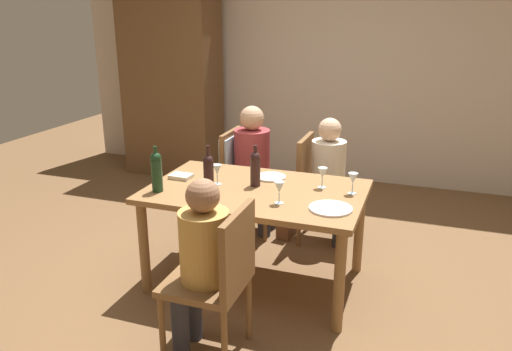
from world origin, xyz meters
TOP-DOWN VIEW (x-y plane):
  - ground_plane at (0.00, 0.00)m, footprint 10.00×10.00m
  - rear_room_partition at (0.00, 2.68)m, footprint 6.40×0.12m
  - armoire_cabinet at (-1.86, 2.23)m, footprint 1.18×0.62m
  - dining_table at (0.00, 0.00)m, footprint 1.52×0.96m
  - chair_far_right at (0.25, 0.86)m, footprint 0.44×0.44m
  - chair_near at (0.09, -0.86)m, footprint 0.44×0.44m
  - chair_far_left at (-0.46, 0.86)m, footprint 0.45×0.44m
  - person_woman_host at (0.37, 0.86)m, footprint 0.33×0.29m
  - person_man_bearded at (-0.03, -0.86)m, footprint 0.32×0.28m
  - person_man_guest at (-0.32, 0.86)m, footprint 0.36×0.32m
  - wine_bottle_tall_green at (-0.63, -0.27)m, footprint 0.08×0.08m
  - wine_bottle_dark_red at (-0.27, -0.20)m, footprint 0.07×0.07m
  - wine_bottle_short_olive at (-0.03, 0.06)m, footprint 0.07×0.07m
  - wine_glass_near_left at (0.23, -0.21)m, footprint 0.07×0.07m
  - wine_glass_centre at (-0.30, 0.00)m, footprint 0.07×0.07m
  - wine_glass_near_right at (0.43, 0.18)m, footprint 0.07×0.07m
  - wine_glass_far at (0.66, 0.13)m, footprint 0.07×0.07m
  - dinner_plate_host at (0.02, 0.27)m, footprint 0.23×0.23m
  - dinner_plate_guest_left at (0.57, -0.20)m, footprint 0.28×0.28m
  - folded_napkin at (-0.61, 0.04)m, footprint 0.17×0.13m
  - handbag at (0.01, 0.86)m, footprint 0.16×0.30m

SIDE VIEW (x-z plane):
  - ground_plane at x=0.00m, z-range 0.00..0.00m
  - handbag at x=0.01m, z-range 0.00..0.22m
  - chair_far_right at x=0.25m, z-range 0.07..0.99m
  - chair_near at x=0.09m, z-range 0.07..0.99m
  - chair_far_left at x=-0.46m, z-range 0.13..1.05m
  - person_man_bearded at x=-0.03m, z-range 0.09..1.17m
  - person_woman_host at x=0.37m, z-range 0.09..1.19m
  - dining_table at x=0.00m, z-range 0.28..1.01m
  - person_man_guest at x=-0.32m, z-range 0.09..1.24m
  - dinner_plate_host at x=0.02m, z-range 0.73..0.75m
  - dinner_plate_guest_left at x=0.57m, z-range 0.73..0.75m
  - folded_napkin at x=-0.61m, z-range 0.73..0.76m
  - wine_glass_near_left at x=0.23m, z-range 0.76..0.91m
  - wine_glass_centre at x=-0.30m, z-range 0.76..0.91m
  - wine_glass_near_right at x=0.43m, z-range 0.76..0.91m
  - wine_glass_far at x=0.66m, z-range 0.76..0.91m
  - wine_bottle_short_olive at x=-0.03m, z-range 0.72..1.02m
  - wine_bottle_dark_red at x=-0.27m, z-range 0.71..1.05m
  - wine_bottle_tall_green at x=-0.63m, z-range 0.72..1.04m
  - armoire_cabinet at x=-1.86m, z-range 0.01..2.19m
  - rear_room_partition at x=0.00m, z-range 0.00..2.70m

